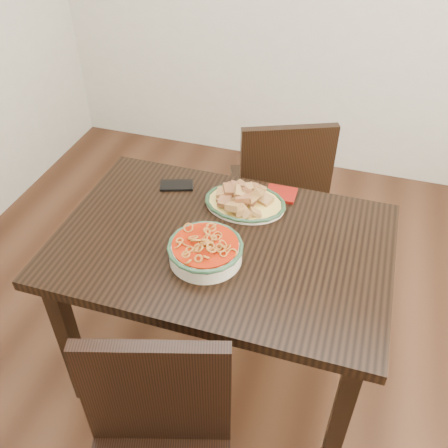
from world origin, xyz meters
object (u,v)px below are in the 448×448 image
(dining_table, at_px, (222,261))
(chair_far, at_px, (279,187))
(fish_plate, at_px, (245,196))
(noodle_bowl, at_px, (205,249))
(smartphone, at_px, (177,185))

(dining_table, relative_size, chair_far, 1.33)
(fish_plate, bearing_deg, chair_far, 85.02)
(fish_plate, relative_size, noodle_bowl, 1.19)
(fish_plate, bearing_deg, noodle_bowl, -98.60)
(dining_table, relative_size, noodle_bowl, 4.59)
(chair_far, distance_m, smartphone, 0.63)
(fish_plate, xyz_separation_m, noodle_bowl, (-0.05, -0.32, -0.00))
(fish_plate, height_order, noodle_bowl, fish_plate)
(smartphone, bearing_deg, chair_far, 34.55)
(dining_table, xyz_separation_m, chair_far, (0.07, 0.72, -0.15))
(smartphone, bearing_deg, noodle_bowl, -74.59)
(dining_table, distance_m, noodle_bowl, 0.18)
(chair_far, relative_size, noodle_bowl, 3.45)
(chair_far, xyz_separation_m, fish_plate, (-0.04, -0.50, 0.30))
(smartphone, bearing_deg, dining_table, -62.17)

